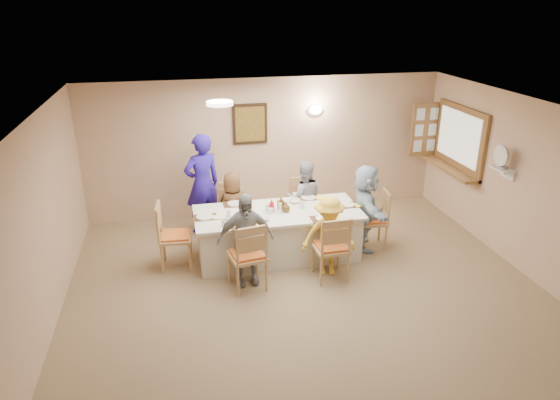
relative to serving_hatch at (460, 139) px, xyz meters
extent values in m
plane|color=#73634A|center=(-3.21, -2.40, -1.50)|extent=(7.00, 7.00, 0.00)
plane|color=tan|center=(-3.21, 1.10, -0.25)|extent=(6.50, 0.00, 6.50)
plane|color=tan|center=(-6.46, -2.40, -0.25)|extent=(0.00, 7.00, 7.00)
plane|color=tan|center=(0.04, -2.40, -0.25)|extent=(0.00, 7.00, 7.00)
plane|color=white|center=(-3.21, -2.40, 1.00)|extent=(7.00, 7.00, 0.00)
cube|color=#321F11|center=(-3.51, 1.07, 0.20)|extent=(0.62, 0.04, 0.72)
cube|color=black|center=(-3.51, 1.05, 0.20)|extent=(0.52, 0.02, 0.62)
ellipsoid|color=white|center=(-2.31, 1.04, 0.40)|extent=(0.26, 0.09, 0.18)
cylinder|color=white|center=(-4.21, -0.90, 0.97)|extent=(0.36, 0.36, 0.05)
cube|color=brown|center=(0.00, 0.00, 0.00)|extent=(0.06, 1.50, 1.15)
cube|color=brown|center=(-0.12, 0.00, -0.53)|extent=(0.30, 1.50, 0.05)
cube|color=brown|center=(-0.26, 0.76, 0.00)|extent=(0.55, 0.04, 1.00)
cube|color=white|center=(-0.08, -1.35, -0.10)|extent=(0.22, 0.36, 0.03)
cube|color=silver|center=(-3.39, -0.74, -1.12)|extent=(2.52, 1.07, 0.76)
imported|color=brown|center=(-3.99, -0.06, -0.90)|extent=(0.64, 0.46, 1.20)
imported|color=#9796A4|center=(-2.79, -0.06, -0.85)|extent=(0.75, 0.64, 1.31)
imported|color=gray|center=(-3.99, -1.42, -0.82)|extent=(0.81, 0.38, 1.36)
imported|color=yellow|center=(-2.79, -1.42, -0.90)|extent=(0.91, 0.68, 1.20)
imported|color=silver|center=(-1.97, -0.74, -0.80)|extent=(1.43, 0.82, 1.40)
imported|color=#2A1AAA|center=(-4.44, 0.41, -0.63)|extent=(0.91, 0.83, 1.74)
cube|color=#472B19|center=(-3.99, -1.16, -0.74)|extent=(0.35, 0.26, 0.01)
cylinder|color=white|center=(-3.99, -1.16, -0.73)|extent=(0.26, 0.26, 0.02)
cube|color=#FFF935|center=(-3.81, -1.21, -0.73)|extent=(0.14, 0.14, 0.01)
cube|color=#472B19|center=(-2.79, -1.16, -0.74)|extent=(0.37, 0.27, 0.01)
cylinder|color=white|center=(-2.79, -1.16, -0.73)|extent=(0.23, 0.23, 0.01)
cube|color=#FFF935|center=(-2.61, -1.21, -0.73)|extent=(0.13, 0.13, 0.01)
cube|color=#472B19|center=(-3.99, -0.32, -0.74)|extent=(0.37, 0.27, 0.01)
cylinder|color=white|center=(-3.99, -0.32, -0.73)|extent=(0.24, 0.24, 0.02)
cube|color=#FFF935|center=(-3.81, -0.37, -0.73)|extent=(0.15, 0.15, 0.01)
cube|color=#472B19|center=(-2.79, -0.32, -0.74)|extent=(0.33, 0.24, 0.01)
cylinder|color=white|center=(-2.79, -0.32, -0.73)|extent=(0.24, 0.24, 0.02)
cube|color=#FFF935|center=(-2.61, -0.37, -0.73)|extent=(0.14, 0.14, 0.01)
cube|color=#472B19|center=(-4.49, -0.74, -0.74)|extent=(0.35, 0.26, 0.01)
cylinder|color=white|center=(-4.49, -0.74, -0.73)|extent=(0.26, 0.26, 0.02)
cube|color=#FFF935|center=(-4.31, -0.79, -0.73)|extent=(0.15, 0.15, 0.01)
cube|color=#472B19|center=(-2.27, -0.74, -0.74)|extent=(0.35, 0.26, 0.01)
cylinder|color=white|center=(-2.27, -0.74, -0.73)|extent=(0.22, 0.22, 0.01)
cube|color=#FFF935|center=(-2.09, -0.79, -0.73)|extent=(0.15, 0.15, 0.01)
imported|color=white|center=(-4.22, -1.10, -0.69)|extent=(0.17, 0.17, 0.09)
imported|color=white|center=(-3.00, -0.23, -0.70)|extent=(0.11, 0.11, 0.07)
imported|color=white|center=(-3.68, -1.01, -0.71)|extent=(0.31, 0.31, 0.05)
imported|color=white|center=(-3.04, -0.47, -0.71)|extent=(0.23, 0.23, 0.05)
imported|color=red|center=(-3.49, -0.75, -0.63)|extent=(0.11, 0.11, 0.21)
imported|color=#543A16|center=(-3.33, -0.67, -0.64)|extent=(0.12, 0.13, 0.20)
imported|color=#543A16|center=(-3.27, -0.78, -0.66)|extent=(0.18, 0.18, 0.16)
cylinder|color=silver|center=(-3.54, -0.69, -0.68)|extent=(0.07, 0.07, 0.10)
camera|label=1|loc=(-4.83, -7.56, 2.26)|focal=32.00mm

